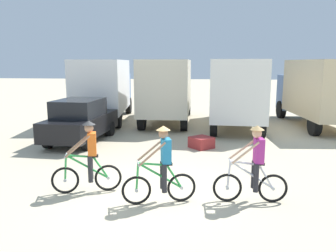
% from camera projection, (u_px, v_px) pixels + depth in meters
% --- Properties ---
extents(ground_plane, '(120.00, 120.00, 0.00)m').
position_uv_depth(ground_plane, '(149.00, 193.00, 8.59)').
color(ground_plane, beige).
extents(box_truck_avon_van, '(3.09, 6.97, 3.35)m').
position_uv_depth(box_truck_avon_van, '(104.00, 87.00, 19.02)').
color(box_truck_avon_van, white).
rests_on(box_truck_avon_van, ground).
extents(box_truck_cream_rv, '(2.49, 6.79, 3.35)m').
position_uv_depth(box_truck_cream_rv, '(167.00, 88.00, 18.39)').
color(box_truck_cream_rv, beige).
rests_on(box_truck_cream_rv, ground).
extents(box_truck_white_box, '(2.66, 6.84, 3.35)m').
position_uv_depth(box_truck_white_box, '(236.00, 90.00, 16.93)').
color(box_truck_white_box, white).
rests_on(box_truck_white_box, ground).
extents(box_truck_tan_camper, '(2.91, 6.92, 3.35)m').
position_uv_depth(box_truck_tan_camper, '(319.00, 90.00, 17.20)').
color(box_truck_tan_camper, '#CCB78E').
rests_on(box_truck_tan_camper, ground).
extents(sedan_parked, '(2.01, 4.30, 1.76)m').
position_uv_depth(sedan_parked, '(81.00, 121.00, 13.98)').
color(sedan_parked, black).
rests_on(sedan_parked, ground).
extents(cyclist_orange_shirt, '(1.68, 0.67, 1.82)m').
position_uv_depth(cyclist_orange_shirt, '(88.00, 159.00, 8.50)').
color(cyclist_orange_shirt, black).
rests_on(cyclist_orange_shirt, ground).
extents(cyclist_cowboy_hat, '(1.68, 0.66, 1.82)m').
position_uv_depth(cyclist_cowboy_hat, '(162.00, 168.00, 7.83)').
color(cyclist_cowboy_hat, black).
rests_on(cyclist_cowboy_hat, ground).
extents(cyclist_near_camera, '(1.73, 0.52, 1.82)m').
position_uv_depth(cyclist_near_camera, '(254.00, 167.00, 7.87)').
color(cyclist_near_camera, black).
rests_on(cyclist_near_camera, ground).
extents(supply_crate, '(1.05, 1.05, 0.42)m').
position_uv_depth(supply_crate, '(201.00, 142.00, 13.07)').
color(supply_crate, '#9E2D2D').
rests_on(supply_crate, ground).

